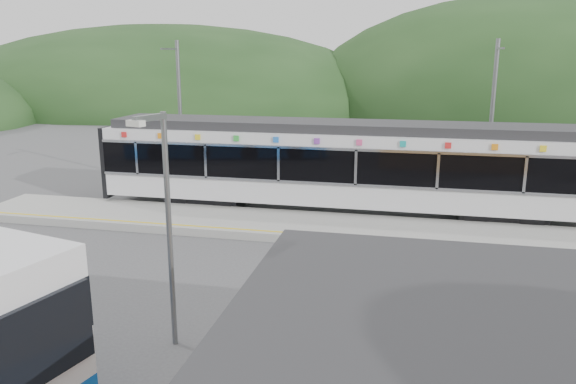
# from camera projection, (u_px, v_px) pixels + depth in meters

# --- Properties ---
(ground) EXTENTS (120.00, 120.00, 0.00)m
(ground) POSITION_uv_depth(u_px,v_px,m) (283.00, 261.00, 17.78)
(ground) COLOR #4C4C4F
(ground) RESTS_ON ground
(hills) EXTENTS (146.00, 149.00, 26.00)m
(hills) POSITION_uv_depth(u_px,v_px,m) (472.00, 225.00, 21.48)
(hills) COLOR #1E3D19
(hills) RESTS_ON ground
(platform) EXTENTS (26.00, 3.20, 0.30)m
(platform) POSITION_uv_depth(u_px,v_px,m) (303.00, 226.00, 20.87)
(platform) COLOR #9E9E99
(platform) RESTS_ON ground
(yellow_line) EXTENTS (26.00, 0.10, 0.01)m
(yellow_line) POSITION_uv_depth(u_px,v_px,m) (296.00, 233.00, 19.60)
(yellow_line) COLOR yellow
(yellow_line) RESTS_ON platform
(train) EXTENTS (20.44, 3.01, 3.74)m
(train) POSITION_uv_depth(u_px,v_px,m) (348.00, 164.00, 22.69)
(train) COLOR black
(train) RESTS_ON ground
(catenary_mast_west) EXTENTS (0.18, 1.80, 7.00)m
(catenary_mast_west) POSITION_uv_depth(u_px,v_px,m) (180.00, 113.00, 26.49)
(catenary_mast_west) COLOR slate
(catenary_mast_west) RESTS_ON ground
(catenary_mast_east) EXTENTS (0.18, 1.80, 7.00)m
(catenary_mast_east) POSITION_uv_depth(u_px,v_px,m) (491.00, 121.00, 23.53)
(catenary_mast_east) COLOR slate
(catenary_mast_east) RESTS_ON ground
(lamp_post) EXTENTS (0.39, 0.98, 5.25)m
(lamp_post) POSITION_uv_depth(u_px,v_px,m) (166.00, 211.00, 11.89)
(lamp_post) COLOR slate
(lamp_post) RESTS_ON ground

